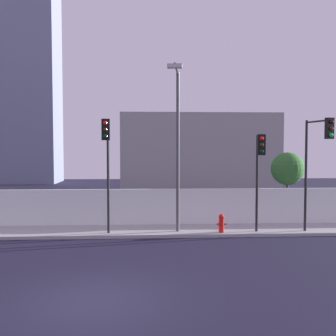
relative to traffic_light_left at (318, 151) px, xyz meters
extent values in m
plane|color=black|center=(-9.00, -6.76, -3.92)|extent=(80.00, 80.00, 0.00)
cube|color=#9F9F9F|center=(-9.00, 1.44, -3.84)|extent=(36.00, 2.40, 0.15)
cube|color=white|center=(-9.00, 2.73, -2.87)|extent=(36.00, 0.18, 1.80)
cylinder|color=black|center=(-0.18, 0.79, -1.18)|extent=(0.12, 0.12, 5.17)
cylinder|color=black|center=(-0.01, 0.03, 1.30)|extent=(0.43, 1.54, 0.08)
cube|color=black|center=(0.17, -0.73, 0.95)|extent=(0.38, 0.27, 0.90)
sphere|color=black|center=(0.19, -0.85, 1.22)|extent=(0.18, 0.18, 0.18)
sphere|color=#33260A|center=(0.19, -0.85, 0.94)|extent=(0.18, 0.18, 0.18)
sphere|color=#19F24C|center=(0.19, -0.85, 0.66)|extent=(0.18, 0.18, 0.18)
cylinder|color=black|center=(-2.49, 0.79, -1.53)|extent=(0.12, 0.12, 4.48)
cylinder|color=black|center=(-2.57, 0.21, 0.61)|extent=(0.25, 1.19, 0.08)
cube|color=black|center=(-2.66, -0.38, 0.26)|extent=(0.36, 0.25, 0.90)
sphere|color=red|center=(-2.67, -0.50, 0.53)|extent=(0.18, 0.18, 0.18)
sphere|color=#33260A|center=(-2.67, -0.50, 0.25)|extent=(0.18, 0.18, 0.18)
sphere|color=black|center=(-2.67, -0.50, -0.03)|extent=(0.18, 0.18, 0.18)
cylinder|color=black|center=(-9.36, 0.79, -1.21)|extent=(0.12, 0.12, 5.11)
cylinder|color=black|center=(-9.34, 0.21, 1.25)|extent=(0.11, 1.18, 0.08)
cube|color=black|center=(-9.32, -0.38, 0.90)|extent=(0.35, 0.21, 0.90)
sphere|color=red|center=(-9.32, -0.50, 1.17)|extent=(0.18, 0.18, 0.18)
sphere|color=#33260A|center=(-9.32, -0.50, 0.89)|extent=(0.18, 0.18, 0.18)
sphere|color=black|center=(-9.32, -0.50, 0.61)|extent=(0.18, 0.18, 0.18)
cylinder|color=#4C4C51|center=(-6.16, 0.99, -0.10)|extent=(0.16, 0.16, 7.34)
cylinder|color=#4C4C51|center=(-6.31, -0.06, 3.52)|extent=(0.39, 2.12, 0.10)
cube|color=beige|center=(-6.46, -1.11, 3.42)|extent=(0.63, 0.32, 0.16)
cylinder|color=red|center=(-4.17, 0.66, -3.43)|extent=(0.24, 0.24, 0.68)
sphere|color=red|center=(-4.17, 0.66, -3.05)|extent=(0.26, 0.26, 0.26)
cylinder|color=red|center=(-4.34, 0.66, -3.39)|extent=(0.10, 0.09, 0.09)
cylinder|color=red|center=(-4.00, 0.66, -3.39)|extent=(0.10, 0.09, 0.09)
cylinder|color=brown|center=(0.09, 3.91, -2.72)|extent=(0.14, 0.14, 2.40)
sphere|color=#2F672B|center=(0.09, 3.91, -1.02)|extent=(1.80, 1.80, 1.80)
cube|color=#959595|center=(-3.20, 16.73, -0.48)|extent=(13.09, 6.00, 6.87)
cube|color=slate|center=(-20.89, 28.73, 9.44)|extent=(5.98, 5.00, 26.72)
camera|label=1|loc=(-7.54, -16.88, 0.14)|focal=41.46mm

